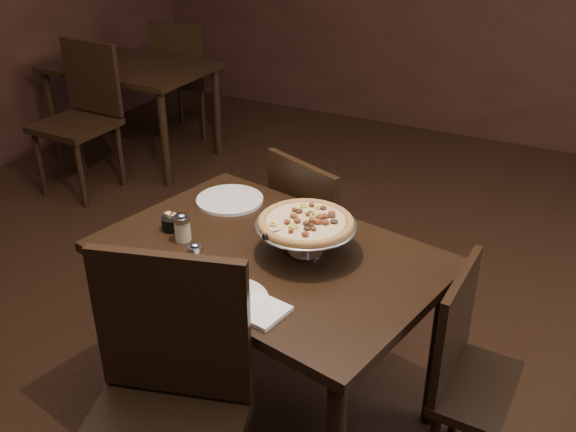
% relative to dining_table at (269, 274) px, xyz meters
% --- Properties ---
extents(room, '(6.04, 7.04, 2.84)m').
position_rel_dining_table_xyz_m(room, '(0.09, -0.02, 0.76)').
color(room, black).
rests_on(room, ground).
extents(dining_table, '(1.32, 1.01, 0.74)m').
position_rel_dining_table_xyz_m(dining_table, '(0.00, 0.00, 0.00)').
color(dining_table, black).
rests_on(dining_table, ground).
extents(background_table, '(1.14, 0.76, 0.72)m').
position_rel_dining_table_xyz_m(background_table, '(-2.17, 1.85, -0.02)').
color(background_table, black).
rests_on(background_table, ground).
extents(pizza_stand, '(0.36, 0.36, 0.15)m').
position_rel_dining_table_xyz_m(pizza_stand, '(0.12, 0.05, 0.22)').
color(pizza_stand, '#AEAEB5').
rests_on(pizza_stand, dining_table).
extents(parmesan_shaker, '(0.06, 0.06, 0.11)m').
position_rel_dining_table_xyz_m(parmesan_shaker, '(-0.32, -0.07, 0.15)').
color(parmesan_shaker, beige).
rests_on(parmesan_shaker, dining_table).
extents(pepper_flake_shaker, '(0.05, 0.05, 0.10)m').
position_rel_dining_table_xyz_m(pepper_flake_shaker, '(-0.17, -0.21, 0.14)').
color(pepper_flake_shaker, maroon).
rests_on(pepper_flake_shaker, dining_table).
extents(packet_caddy, '(0.08, 0.08, 0.06)m').
position_rel_dining_table_xyz_m(packet_caddy, '(-0.40, -0.03, 0.13)').
color(packet_caddy, black).
rests_on(packet_caddy, dining_table).
extents(napkin_stack, '(0.16, 0.16, 0.01)m').
position_rel_dining_table_xyz_m(napkin_stack, '(0.16, -0.33, 0.11)').
color(napkin_stack, white).
rests_on(napkin_stack, dining_table).
extents(plate_left, '(0.27, 0.27, 0.01)m').
position_rel_dining_table_xyz_m(plate_left, '(-0.33, 0.27, 0.10)').
color(plate_left, silver).
rests_on(plate_left, dining_table).
extents(plate_near, '(0.25, 0.25, 0.01)m').
position_rel_dining_table_xyz_m(plate_near, '(0.04, -0.33, 0.10)').
color(plate_near, silver).
rests_on(plate_near, dining_table).
extents(serving_spatula, '(0.17, 0.17, 0.02)m').
position_rel_dining_table_xyz_m(serving_spatula, '(0.07, -0.05, 0.22)').
color(serving_spatula, '#AEAEB5').
rests_on(serving_spatula, pizza_stand).
extents(chair_far, '(0.54, 0.54, 0.89)m').
position_rel_dining_table_xyz_m(chair_far, '(-0.05, 0.57, -0.16)').
color(chair_far, black).
rests_on(chair_far, ground).
extents(chair_near, '(0.58, 0.58, 1.01)m').
position_rel_dining_table_xyz_m(chair_near, '(0.00, -0.65, -0.09)').
color(chair_near, black).
rests_on(chair_near, ground).
extents(chair_side, '(0.40, 0.40, 0.83)m').
position_rel_dining_table_xyz_m(chair_side, '(0.78, 0.04, -0.19)').
color(chair_side, black).
rests_on(chair_side, ground).
extents(bg_chair_far, '(0.52, 0.52, 0.94)m').
position_rel_dining_table_xyz_m(bg_chair_far, '(-2.11, 2.42, -0.13)').
color(bg_chair_far, black).
rests_on(bg_chair_far, ground).
extents(bg_chair_near, '(0.47, 0.47, 0.98)m').
position_rel_dining_table_xyz_m(bg_chair_near, '(-2.12, 1.28, -0.11)').
color(bg_chair_near, black).
rests_on(bg_chair_near, ground).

